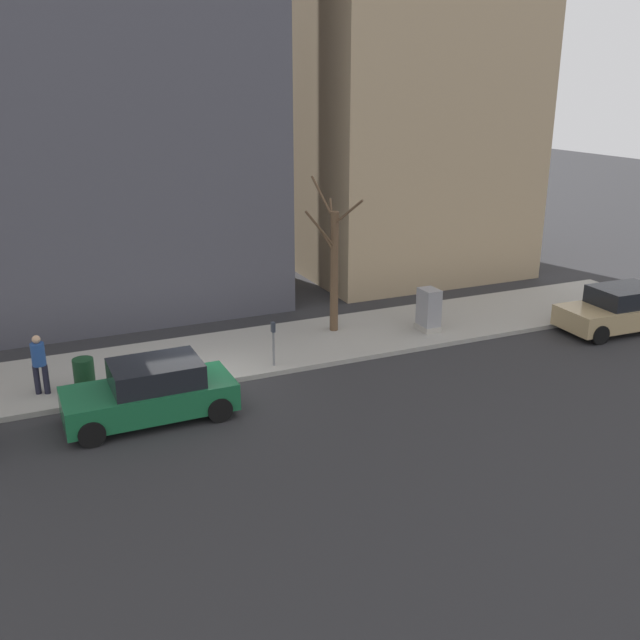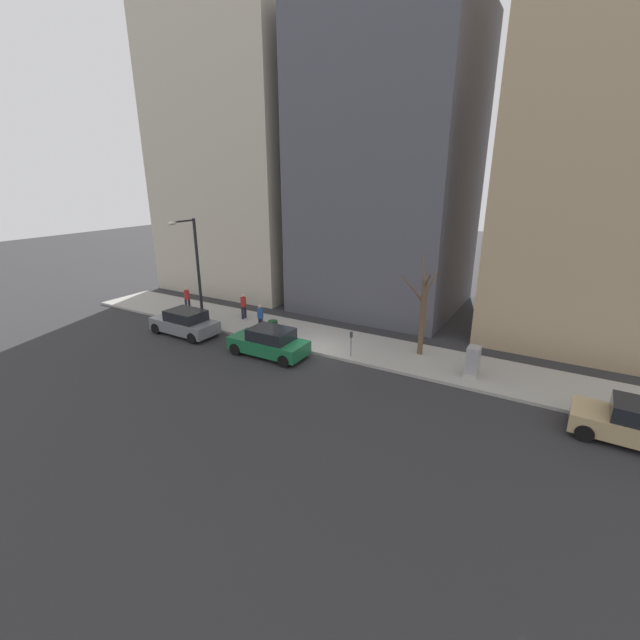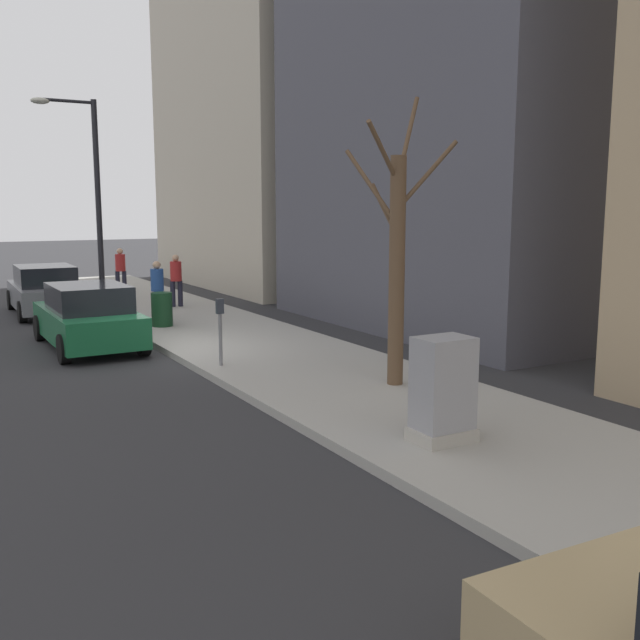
% 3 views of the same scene
% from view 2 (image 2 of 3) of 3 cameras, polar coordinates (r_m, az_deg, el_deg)
% --- Properties ---
extents(ground_plane, '(120.00, 120.00, 0.00)m').
position_cam_2_polar(ground_plane, '(23.05, -1.65, -4.40)').
color(ground_plane, '#2B2B2D').
extents(sidewalk, '(4.00, 36.00, 0.15)m').
position_cam_2_polar(sidewalk, '(24.62, 0.82, -2.66)').
color(sidewalk, '#9E9B93').
rests_on(sidewalk, ground).
extents(parked_car_green, '(1.96, 4.22, 1.52)m').
position_cam_2_polar(parked_car_green, '(22.62, -6.79, -2.98)').
color(parked_car_green, '#196038').
rests_on(parked_car_green, ground).
extents(parked_car_grey, '(1.99, 4.23, 1.52)m').
position_cam_2_polar(parked_car_grey, '(26.68, -17.57, -0.34)').
color(parked_car_grey, slate).
rests_on(parked_car_grey, ground).
extents(parking_meter, '(0.14, 0.10, 1.35)m').
position_cam_2_polar(parking_meter, '(21.99, 4.17, -2.86)').
color(parking_meter, slate).
rests_on(parking_meter, sidewalk).
extents(utility_box, '(0.83, 0.61, 1.43)m').
position_cam_2_polar(utility_box, '(21.14, 19.68, -5.26)').
color(utility_box, '#A8A399').
rests_on(utility_box, sidewalk).
extents(streetlamp, '(1.97, 0.32, 6.50)m').
position_cam_2_polar(streetlamp, '(27.19, -16.41, 7.29)').
color(streetlamp, black).
rests_on(streetlamp, sidewalk).
extents(bare_tree, '(2.03, 1.72, 5.11)m').
position_cam_2_polar(bare_tree, '(22.42, 13.50, 0.91)').
color(bare_tree, brown).
rests_on(bare_tree, sidewalk).
extents(trash_bin, '(0.56, 0.56, 0.90)m').
position_cam_2_polar(trash_bin, '(25.09, -6.29, -1.08)').
color(trash_bin, '#14381E').
rests_on(trash_bin, sidewalk).
extents(pedestrian_near_meter, '(0.36, 0.38, 1.66)m').
position_cam_2_polar(pedestrian_near_meter, '(25.72, -7.96, 0.50)').
color(pedestrian_near_meter, '#1E1E2D').
rests_on(pedestrian_near_meter, sidewalk).
extents(pedestrian_midblock, '(0.40, 0.36, 1.66)m').
position_cam_2_polar(pedestrian_midblock, '(28.20, -10.17, 2.01)').
color(pedestrian_midblock, '#1E1E2D').
rests_on(pedestrian_midblock, sidewalk).
extents(pedestrian_far_corner, '(0.39, 0.36, 1.66)m').
position_cam_2_polar(pedestrian_far_corner, '(30.80, -17.31, 2.87)').
color(pedestrian_far_corner, '#1E1E2D').
rests_on(pedestrian_far_corner, sidewalk).
extents(office_tower_left, '(9.25, 9.25, 28.02)m').
position_cam_2_polar(office_tower_left, '(28.52, 34.99, 25.71)').
color(office_tower_left, tan).
rests_on(office_tower_left, ground).
extents(office_block_center, '(10.47, 10.47, 19.17)m').
position_cam_2_polar(office_block_center, '(30.88, 9.21, 19.48)').
color(office_block_center, '#4C4C56').
rests_on(office_block_center, ground).
extents(office_tower_right, '(11.86, 11.86, 28.63)m').
position_cam_2_polar(office_tower_right, '(38.09, -9.34, 26.43)').
color(office_tower_right, '#BCB29E').
rests_on(office_tower_right, ground).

